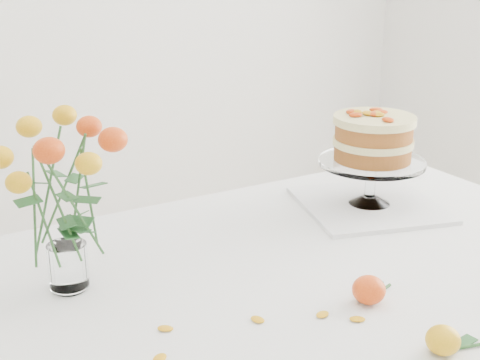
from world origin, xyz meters
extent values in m
cube|color=tan|center=(0.00, 0.00, 0.73)|extent=(1.40, 0.90, 0.04)
cylinder|color=tan|center=(0.62, 0.37, 0.35)|extent=(0.06, 0.06, 0.71)
cube|color=white|center=(0.00, 0.00, 0.75)|extent=(1.42, 0.92, 0.01)
cube|color=white|center=(0.00, 0.46, 0.65)|extent=(1.42, 0.01, 0.20)
cube|color=white|center=(0.37, 0.20, 0.76)|extent=(0.37, 0.37, 0.01)
cylinder|color=white|center=(0.37, 0.20, 0.82)|extent=(0.02, 0.02, 0.08)
cylinder|color=white|center=(0.37, 0.20, 0.87)|extent=(0.24, 0.24, 0.01)
cylinder|color=#9E5923|center=(0.37, 0.20, 0.89)|extent=(0.18, 0.18, 0.03)
cylinder|color=#FFFAA4|center=(0.37, 0.20, 0.91)|extent=(0.19, 0.19, 0.02)
cylinder|color=#9E5923|center=(0.37, 0.20, 0.94)|extent=(0.18, 0.18, 0.03)
cylinder|color=#FFFAA4|center=(0.37, 0.20, 0.96)|extent=(0.19, 0.19, 0.02)
cylinder|color=white|center=(-0.35, 0.16, 0.76)|extent=(0.06, 0.06, 0.01)
cylinder|color=white|center=(-0.35, 0.16, 0.80)|extent=(0.07, 0.07, 0.08)
ellipsoid|color=#FBAB15|center=(0.07, -0.31, 0.78)|extent=(0.05, 0.05, 0.04)
cylinder|color=#265321|center=(0.10, -0.32, 0.76)|extent=(0.06, 0.02, 0.01)
ellipsoid|color=red|center=(0.07, -0.14, 0.78)|extent=(0.06, 0.06, 0.05)
cylinder|color=#265321|center=(0.11, -0.13, 0.76)|extent=(0.07, 0.03, 0.01)
ellipsoid|color=orange|center=(-0.12, -0.10, 0.76)|extent=(0.03, 0.02, 0.00)
ellipsoid|color=orange|center=(-0.02, -0.14, 0.76)|extent=(0.03, 0.02, 0.00)
ellipsoid|color=orange|center=(0.02, -0.18, 0.76)|extent=(0.03, 0.02, 0.00)
ellipsoid|color=orange|center=(-0.26, -0.05, 0.76)|extent=(0.03, 0.02, 0.00)
ellipsoid|color=orange|center=(-0.30, -0.12, 0.76)|extent=(0.03, 0.02, 0.00)
camera|label=1|loc=(-0.62, -0.90, 1.32)|focal=50.00mm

